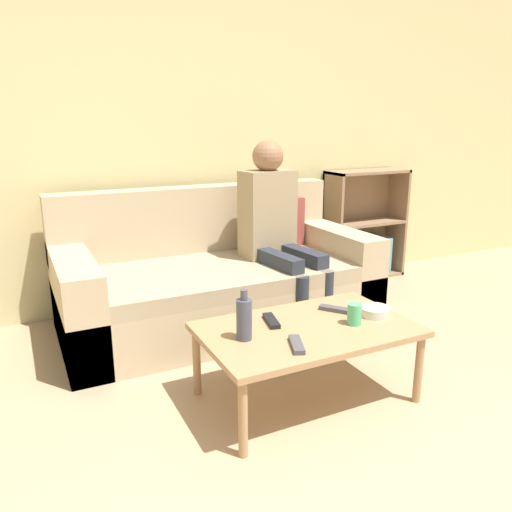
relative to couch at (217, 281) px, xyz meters
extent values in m
cube|color=beige|center=(-0.04, 0.57, 1.01)|extent=(12.00, 0.06, 2.60)
cube|color=tan|center=(-0.01, -0.05, -0.12)|extent=(2.04, 0.99, 0.33)
cube|color=tan|center=(-0.01, -0.14, 0.09)|extent=(1.60, 0.81, 0.10)
cube|color=tan|center=(-0.01, 0.35, 0.37)|extent=(2.04, 0.18, 0.46)
cube|color=tan|center=(-0.92, -0.05, 0.01)|extent=(0.22, 0.99, 0.59)
cube|color=tan|center=(0.90, -0.05, 0.01)|extent=(0.22, 0.99, 0.59)
cube|color=#93423D|center=(0.59, 0.20, 0.32)|extent=(0.36, 0.12, 0.36)
cube|color=#8E7051|center=(1.20, 0.39, 0.18)|extent=(0.02, 0.28, 0.94)
cube|color=#8E7051|center=(1.89, 0.39, 0.18)|extent=(0.02, 0.28, 0.94)
cube|color=#8E7051|center=(1.54, 0.52, 0.18)|extent=(0.72, 0.02, 0.94)
cube|color=#8E7051|center=(1.54, 0.39, -0.28)|extent=(0.72, 0.28, 0.02)
cube|color=#8E7051|center=(1.54, 0.39, 0.20)|extent=(0.67, 0.28, 0.02)
cube|color=#8E7051|center=(1.54, 0.39, 0.64)|extent=(0.72, 0.28, 0.02)
cube|color=red|center=(1.24, 0.38, -0.11)|extent=(0.06, 0.21, 0.30)
cube|color=#2D7A4C|center=(1.31, 0.38, -0.09)|extent=(0.06, 0.24, 0.35)
cube|color=beige|center=(1.38, 0.37, -0.14)|extent=(0.06, 0.17, 0.26)
cube|color=beige|center=(1.45, 0.38, -0.10)|extent=(0.06, 0.24, 0.32)
cube|color=#33519E|center=(1.51, 0.37, -0.07)|extent=(0.05, 0.16, 0.38)
cube|color=#33519E|center=(1.57, 0.38, -0.08)|extent=(0.06, 0.19, 0.36)
cube|color=gold|center=(1.64, 0.37, -0.11)|extent=(0.05, 0.17, 0.30)
cube|color=beige|center=(1.70, 0.38, -0.13)|extent=(0.04, 0.22, 0.26)
cube|color=#6699A8|center=(1.75, 0.38, -0.10)|extent=(0.05, 0.20, 0.32)
cylinder|color=#A87F56|center=(-0.45, -1.39, -0.11)|extent=(0.04, 0.04, 0.35)
cylinder|color=#A87F56|center=(0.49, -1.39, -0.11)|extent=(0.04, 0.04, 0.35)
cylinder|color=#A87F56|center=(-0.45, -0.84, -0.11)|extent=(0.04, 0.04, 0.35)
cylinder|color=#A87F56|center=(0.49, -0.84, -0.11)|extent=(0.04, 0.04, 0.35)
cube|color=#A87F56|center=(0.02, -1.11, 0.08)|extent=(1.02, 0.63, 0.03)
cylinder|color=#282D38|center=(0.34, -0.54, -0.07)|extent=(0.10, 0.10, 0.43)
cylinder|color=#282D38|center=(0.54, -0.51, -0.07)|extent=(0.10, 0.10, 0.43)
cube|color=#282D38|center=(0.31, -0.28, 0.18)|extent=(0.15, 0.45, 0.09)
cube|color=#282D38|center=(0.51, -0.26, 0.18)|extent=(0.15, 0.45, 0.09)
cube|color=#9E8966|center=(0.38, -0.01, 0.44)|extent=(0.39, 0.24, 0.59)
sphere|color=#936B4C|center=(0.38, -0.01, 0.83)|extent=(0.21, 0.21, 0.21)
cylinder|color=#4CB77A|center=(0.24, -1.19, 0.15)|extent=(0.07, 0.07, 0.11)
cube|color=#47474C|center=(-0.14, -1.28, 0.10)|extent=(0.11, 0.18, 0.02)
cube|color=#47474C|center=(0.26, -1.01, 0.10)|extent=(0.14, 0.16, 0.02)
cube|color=black|center=(-0.11, -0.99, 0.10)|extent=(0.09, 0.18, 0.02)
cylinder|color=beige|center=(0.40, -1.14, 0.12)|extent=(0.15, 0.15, 0.05)
cylinder|color=#424756|center=(-0.31, -1.11, 0.19)|extent=(0.07, 0.07, 0.19)
cylinder|color=#424756|center=(-0.31, -1.11, 0.31)|extent=(0.03, 0.03, 0.05)
camera|label=1|loc=(-1.19, -3.00, 1.05)|focal=35.00mm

